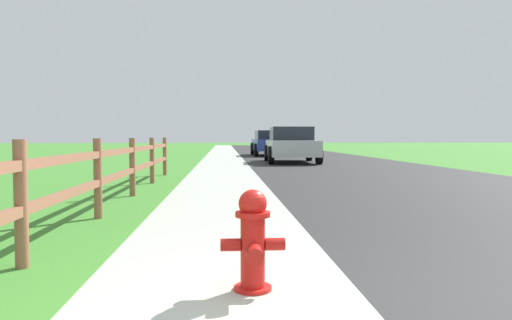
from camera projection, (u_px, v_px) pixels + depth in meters
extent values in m
plane|color=#3E802C|center=(240.00, 156.00, 27.40)|extent=(120.00, 120.00, 0.00)
cube|color=#2A2A2A|center=(295.00, 154.00, 29.63)|extent=(7.00, 66.00, 0.01)
cube|color=#A8B3A1|center=(190.00, 155.00, 29.19)|extent=(6.00, 66.00, 0.01)
cube|color=#3E802C|center=(166.00, 155.00, 29.09)|extent=(5.00, 66.00, 0.00)
cylinder|color=red|center=(253.00, 251.00, 3.38)|extent=(0.18, 0.18, 0.57)
cylinder|color=red|center=(253.00, 288.00, 3.40)|extent=(0.27, 0.27, 0.03)
cylinder|color=red|center=(253.00, 214.00, 3.37)|extent=(0.25, 0.25, 0.03)
sphere|color=red|center=(253.00, 204.00, 3.37)|extent=(0.20, 0.20, 0.20)
cube|color=#A91511|center=(253.00, 194.00, 3.36)|extent=(0.04, 0.04, 0.04)
cylinder|color=#A91511|center=(230.00, 245.00, 3.37)|extent=(0.14, 0.09, 0.09)
cylinder|color=#A91511|center=(275.00, 244.00, 3.39)|extent=(0.14, 0.09, 0.09)
cylinder|color=#A91511|center=(254.00, 254.00, 3.21)|extent=(0.11, 0.17, 0.11)
cylinder|color=#8F583F|center=(21.00, 204.00, 3.93)|extent=(0.11, 0.11, 1.08)
cylinder|color=#8F583F|center=(98.00, 179.00, 6.33)|extent=(0.11, 0.11, 1.08)
cylinder|color=#8F583F|center=(132.00, 167.00, 8.73)|extent=(0.11, 0.11, 1.08)
cylinder|color=#8F583F|center=(152.00, 161.00, 11.13)|extent=(0.11, 0.11, 1.08)
cylinder|color=#8F583F|center=(165.00, 156.00, 13.53)|extent=(0.11, 0.11, 1.08)
cube|color=#8F583F|center=(118.00, 176.00, 7.53)|extent=(0.07, 12.04, 0.09)
cube|color=#8F583F|center=(118.00, 152.00, 7.51)|extent=(0.07, 12.04, 0.09)
cube|color=#B7BABF|center=(291.00, 148.00, 20.35)|extent=(2.07, 4.51, 0.65)
cube|color=#1E232B|center=(291.00, 134.00, 20.51)|extent=(1.77, 2.28, 0.57)
cylinder|color=black|center=(267.00, 153.00, 21.71)|extent=(0.24, 0.73, 0.73)
cylinder|color=black|center=(309.00, 153.00, 21.78)|extent=(0.24, 0.73, 0.73)
cylinder|color=black|center=(271.00, 155.00, 18.96)|extent=(0.24, 0.73, 0.73)
cylinder|color=black|center=(319.00, 155.00, 19.03)|extent=(0.24, 0.73, 0.73)
cube|color=navy|center=(270.00, 145.00, 27.95)|extent=(1.85, 4.80, 0.65)
cube|color=#1E232B|center=(270.00, 135.00, 27.74)|extent=(1.62, 2.52, 0.51)
cylinder|color=black|center=(253.00, 149.00, 29.37)|extent=(0.23, 0.74, 0.74)
cylinder|color=black|center=(282.00, 149.00, 29.51)|extent=(0.23, 0.74, 0.74)
cylinder|color=black|center=(256.00, 150.00, 26.42)|extent=(0.23, 0.74, 0.74)
cylinder|color=black|center=(288.00, 150.00, 26.56)|extent=(0.23, 0.74, 0.74)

